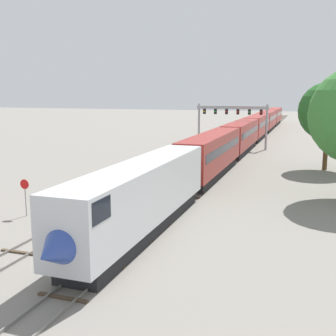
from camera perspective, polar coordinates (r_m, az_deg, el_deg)
ground_plane at (r=26.43m, az=-10.70°, el=-10.72°), size 400.00×400.00×0.00m
track_main at (r=82.57m, az=11.51°, el=3.56°), size 2.60×200.00×0.16m
track_near at (r=64.08m, az=4.28°, el=1.86°), size 2.60×160.00×0.16m
passenger_train at (r=78.06m, az=11.16°, el=5.08°), size 3.04×123.98×4.80m
signal_gantry at (r=71.69m, az=8.72°, el=7.08°), size 12.10×0.49×7.51m
stop_sign at (r=33.80m, az=-18.91°, el=-3.14°), size 0.76×0.08×2.88m
trackside_tree_right at (r=54.30m, az=21.00°, el=7.22°), size 7.08×7.08×10.71m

